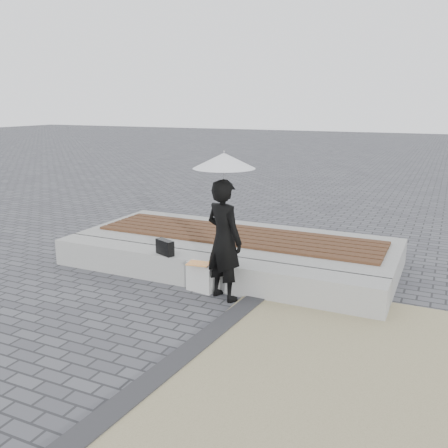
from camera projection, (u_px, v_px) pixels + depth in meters
The scene contains 11 objects.
ground at pixel (138, 330), 5.49m from camera, with size 80.00×80.00×0.00m, color #515156.
terrazzo_zone at pixel (448, 436), 3.73m from camera, with size 5.00×5.00×0.02m, color tan.
edging_band at pixel (172, 364), 4.74m from camera, with size 0.25×5.20×0.04m, color #2E2F31.
seating_ledge at pixel (203, 270), 6.85m from camera, with size 5.00×0.45×0.40m, color #9C9D98.
timber_platform at pixel (237, 248), 7.90m from camera, with size 5.00×2.00×0.40m, color #9D9D98.
timber_decking at pixel (237, 235), 7.85m from camera, with size 4.60×1.20×0.04m, color #542E1E, non-canonical shape.
woman at pixel (224, 240), 6.22m from camera, with size 0.57×0.38×1.58m, color black.
parasol at pixel (224, 161), 5.97m from camera, with size 0.78×0.78×0.99m.
handbag at pixel (165, 247), 6.88m from camera, with size 0.31×0.11×0.22m, color black.
canvas_tote at pixel (201, 277), 6.59m from camera, with size 0.38×0.16×0.40m, color silver.
magazine at pixel (199, 263), 6.50m from camera, with size 0.30×0.22×0.01m, color #F15744.
Camera 1 is at (3.02, -4.15, 2.49)m, focal length 39.13 mm.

